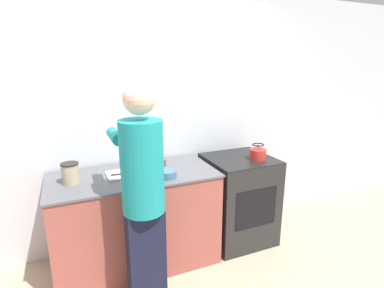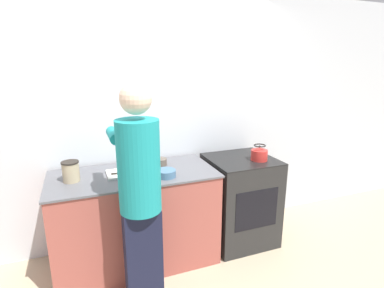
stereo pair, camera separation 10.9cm
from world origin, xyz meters
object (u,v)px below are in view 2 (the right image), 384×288
Objects in this scene: knife at (125,173)px; kettle at (259,154)px; oven at (240,200)px; person at (140,191)px; bowl_prep at (166,173)px; cutting_board at (129,172)px; canister_jar at (71,171)px.

kettle is at bearing -1.42° from knife.
oven is 0.53× the size of person.
person is at bearing -130.58° from bowl_prep.
knife is (-0.03, 0.52, -0.04)m from person.
person reaches higher than kettle.
kettle is at bearing -40.36° from oven.
person is at bearing -82.89° from knife.
bowl_prep is at bearing -23.86° from knife.
oven is at bearing 3.47° from knife.
cutting_board is (-1.14, 0.03, 0.45)m from oven.
person is at bearing -162.62° from kettle.
canister_jar reaches higher than knife.
knife is 0.45m from canister_jar.
person is at bearing -155.89° from oven.
canister_jar is (-1.63, 0.02, 0.53)m from oven.
person reaches higher than cutting_board.
kettle reaches higher than knife.
canister_jar is (-0.48, -0.01, 0.08)m from cutting_board.
canister_jar is (-0.44, 0.01, 0.07)m from knife.
person is 10.02× the size of canister_jar.
person is 4.50× the size of cutting_board.
cutting_board is at bearing 88.85° from person.
canister_jar reaches higher than cutting_board.
kettle is at bearing -6.52° from cutting_board.
oven is 0.99m from bowl_prep.
bowl_prep is (0.30, 0.35, -0.03)m from person.
person is at bearing -91.15° from cutting_board.
bowl_prep is at bearing 49.42° from person.
knife is at bearing 152.34° from bowl_prep.
kettle is at bearing -4.31° from canister_jar.
canister_jar reaches higher than bowl_prep.
knife is at bearing 174.78° from kettle.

